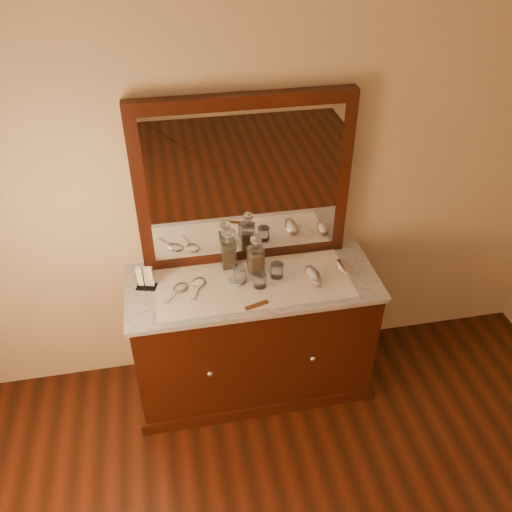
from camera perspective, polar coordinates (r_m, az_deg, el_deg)
name	(u,v)px	position (r m, az deg, el deg)	size (l,w,h in m)	color
dresser_cabinet	(253,336)	(3.35, -0.33, -8.54)	(1.40, 0.55, 0.82)	black
dresser_plinth	(253,376)	(3.62, -0.31, -12.70)	(1.46, 0.59, 0.08)	black
knob_left	(210,374)	(3.10, -4.92, -12.37)	(0.04, 0.04, 0.04)	silver
knob_right	(313,359)	(3.18, 6.05, -10.81)	(0.04, 0.04, 0.04)	silver
marble_top	(253,283)	(3.06, -0.35, -2.90)	(1.44, 0.59, 0.03)	silver
mirror_frame	(244,183)	(2.98, -1.27, 7.77)	(1.20, 0.08, 1.00)	black
mirror_glass	(245,186)	(2.95, -1.15, 7.46)	(1.06, 0.01, 0.86)	white
lace_runner	(253,283)	(3.04, -0.29, -2.89)	(1.10, 0.45, 0.00)	beige
pin_dish	(236,281)	(3.04, -2.18, -2.64)	(0.09, 0.09, 0.02)	white
comb	(257,305)	(2.89, 0.08, -5.24)	(0.14, 0.03, 0.01)	brown
napkin_rack	(145,278)	(3.03, -11.71, -2.29)	(0.13, 0.09, 0.17)	black
decanter_left	(228,252)	(3.11, -2.99, 0.48)	(0.09, 0.09, 0.27)	#8B5414
decanter_right	(256,257)	(3.06, -0.02, -0.15)	(0.10, 0.10, 0.26)	#8B5414
brush_near	(313,276)	(3.06, 6.10, -2.16)	(0.09, 0.18, 0.05)	tan
brush_far	(343,268)	(3.15, 9.24, -1.24)	(0.08, 0.15, 0.04)	tan
hand_mirror_outer	(179,289)	(3.01, -8.25, -3.54)	(0.16, 0.18, 0.02)	silver
hand_mirror_inner	(198,284)	(3.03, -6.20, -3.03)	(0.11, 0.21, 0.02)	silver
tumblers	(259,275)	(3.02, 0.32, -2.07)	(0.29, 0.14, 0.08)	white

